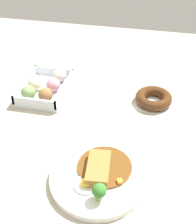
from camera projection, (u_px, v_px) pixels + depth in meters
ground_plane at (86, 134)px, 0.89m from camera, size 1.60×1.60×0.00m
curry_plate at (98, 176)px, 0.75m from camera, size 0.24×0.24×0.06m
donut_box at (45, 88)px, 1.04m from camera, size 0.21×0.15×0.06m
chocolate_ring_donut at (154, 98)px, 1.00m from camera, size 0.14×0.14×0.04m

